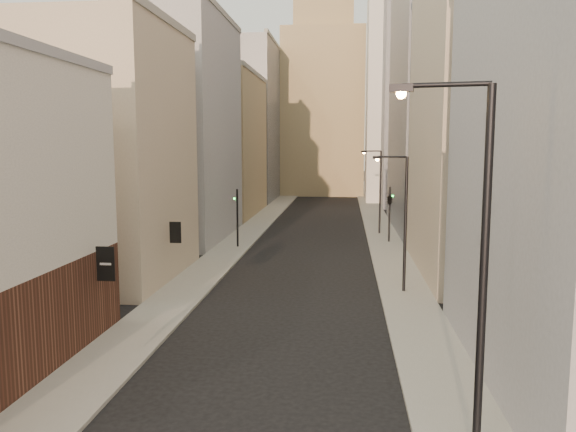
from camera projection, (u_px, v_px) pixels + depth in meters
The scene contains 16 objects.
sidewalk_left at pixel (263, 219), 64.89m from camera, with size 3.00×140.00×0.15m, color gray.
sidewalk_right at pixel (376, 221), 63.59m from camera, with size 3.00×140.00×0.15m, color gray.
left_bldg_beige at pixel (111, 155), 35.82m from camera, with size 8.00×12.00×16.00m, color tan.
left_bldg_grey at pixel (182, 130), 51.35m from camera, with size 8.00×16.00×20.00m, color gray.
left_bldg_tan at pixel (224, 146), 69.31m from camera, with size 8.00×18.00×17.00m, color tan.
left_bldg_wingrid at pixel (251, 123), 88.60m from camera, with size 8.00×20.00×24.00m, color gray.
right_bldg_beige at pixel (484, 125), 37.11m from camera, with size 8.00×16.00×20.00m, color tan.
right_bldg_wingrid at pixel (437, 101), 56.47m from camera, with size 8.00×20.00×26.00m, color gray.
highrise at pixel (451, 28), 81.90m from camera, with size 21.00×23.00×51.20m.
clock_tower at pixel (324, 93), 98.63m from camera, with size 14.00×14.00×44.90m.
white_tower at pixel (394, 78), 83.59m from camera, with size 8.00×8.00×41.50m.
streetlamp_near at pixel (474, 251), 14.86m from camera, with size 2.68×0.71×10.29m.
streetlamp_mid at pixel (402, 216), 32.49m from camera, with size 2.00×0.91×8.03m.
streetlamp_far at pixel (378, 187), 53.79m from camera, with size 1.99×1.02×8.13m.
traffic_light_left at pixel (237, 206), 46.90m from camera, with size 0.57×0.48×5.00m.
traffic_light_right at pixel (390, 199), 49.28m from camera, with size 0.84×0.84×5.00m.
Camera 1 is at (2.88, -8.69, 8.68)m, focal length 35.00 mm.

